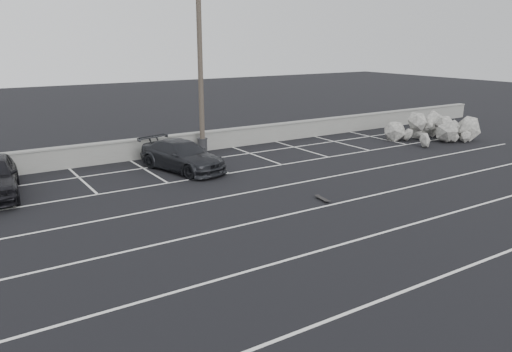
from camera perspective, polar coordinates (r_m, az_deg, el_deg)
ground at (r=15.50m, az=10.38°, el=-7.53°), size 120.00×120.00×0.00m
seawall at (r=26.81m, az=-10.31°, el=3.48°), size 50.00×0.45×1.06m
stall_lines at (r=18.68m, az=0.98°, el=-3.23°), size 36.00×20.05×0.01m
car_right at (r=23.59m, az=-8.43°, el=2.31°), size 3.12×5.14×1.39m
utility_pole at (r=26.28m, az=-6.41°, el=13.13°), size 1.31×0.26×9.82m
trash_bin at (r=26.90m, az=-6.14°, el=3.44°), size 0.66×0.66×0.86m
riprap_pile at (r=32.47m, az=20.08°, el=4.84°), size 5.35×3.83×1.40m
skateboard at (r=19.23m, az=7.64°, el=-2.61°), size 0.28×0.74×0.09m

